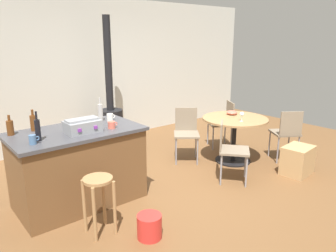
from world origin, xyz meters
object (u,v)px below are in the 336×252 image
Objects in this scene: cup_0 at (110,117)px; folding_chair_near at (287,131)px; folding_chair_right at (229,147)px; cup_1 at (112,125)px; cardboard_box at (297,160)px; bottle_1 at (100,112)px; wine_glass at (242,114)px; wood_stove at (111,118)px; dining_table at (234,128)px; serving_bowl at (232,113)px; wooden_stool at (99,194)px; cup_2 at (33,140)px; kitchen_island at (79,167)px; bottle_3 at (38,130)px; bottle_2 at (10,127)px; plastic_bucket at (149,226)px; folding_chair_left at (186,130)px; toolbox at (83,126)px; folding_chair_far at (224,121)px; bottle_0 at (33,123)px.

folding_chair_near is at bearing -20.37° from cup_0.
folding_chair_right is at bearing -33.88° from cup_0.
cup_1 reaches higher than cardboard_box.
bottle_1 is 0.14m from cup_0.
folding_chair_near is 2.80× the size of bottle_1.
wood_stove is at bearing 117.30° from wine_glass.
bottle_1 is at bearing -123.43° from wood_stove.
dining_table is 2.20m from cup_1.
serving_bowl is (0.78, 0.62, 0.26)m from folding_chair_right.
dining_table is (2.66, 0.44, 0.13)m from wooden_stool.
cup_2 reaches higher than folding_chair_right.
serving_bowl is 0.39× the size of cardboard_box.
bottle_3 is at bearing -163.88° from kitchen_island.
wood_stove is at bearing 121.81° from dining_table.
cup_0 is at bearing -119.28° from wood_stove.
cup_2 is at bearing -79.78° from bottle_2.
plastic_bucket is at bearing -58.96° from bottle_2.
serving_bowl is at bearing 1.48° from cup_2.
cardboard_box is (0.89, -1.48, -0.29)m from folding_chair_left.
cup_1 is (-0.07, -0.40, -0.08)m from bottle_1.
cup_2 reaches higher than folding_chair_left.
cardboard_box is at bearing -16.78° from cup_2.
toolbox is (-1.95, -0.36, 0.49)m from folding_chair_left.
bottle_2 is 3.34m from serving_bowl.
folding_chair_left is at bearing 121.50° from wine_glass.
plastic_bucket is at bearing -166.77° from folding_chair_right.
folding_chair_left is at bearing 10.48° from toolbox.
dining_table is 1.20× the size of folding_chair_near.
folding_chair_left is at bearing 120.91° from cardboard_box.
bottle_1 reaches higher than cup_2.
wooden_stool is 1.60× the size of toolbox.
cup_0 reaches higher than wooden_stool.
bottle_2 is 1.11m from cup_1.
cup_2 is 0.42× the size of plastic_bucket.
wood_stove reaches higher than folding_chair_far.
folding_chair_left is at bearing 138.54° from folding_chair_near.
folding_chair_left and folding_chair_right have the same top height.
dining_table is 0.79m from folding_chair_right.
cup_2 reaches higher than dining_table.
wood_stove is 2.66m from cup_2.
cardboard_box is (2.33, -1.39, -0.76)m from cup_0.
kitchen_island is 3.91× the size of toolbox.
wine_glass is (-0.76, 0.33, 0.33)m from folding_chair_near.
bottle_2 reaches higher than serving_bowl.
bottle_0 reaches higher than cup_0.
kitchen_island is 2.00m from folding_chair_left.
plastic_bucket is at bearing -152.23° from folding_chair_far.
cup_1 is 1.28m from plastic_bucket.
folding_chair_right reaches higher than serving_bowl.
bottle_0 reaches higher than folding_chair_far.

